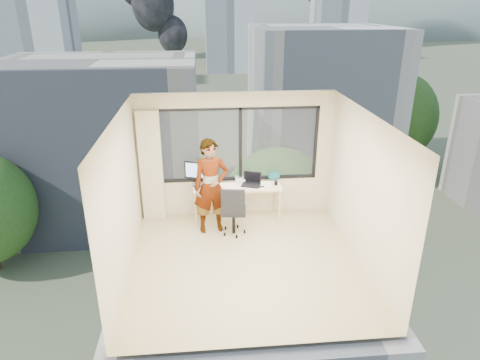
{
  "coord_description": "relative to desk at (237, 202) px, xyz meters",
  "views": [
    {
      "loc": [
        -0.69,
        -6.37,
        4.21
      ],
      "look_at": [
        0.0,
        1.0,
        1.15
      ],
      "focal_mm": 32.18,
      "sensor_mm": 36.0,
      "label": 1
    }
  ],
  "objects": [
    {
      "name": "cellphone",
      "position": [
        0.49,
        -0.11,
        0.38
      ],
      "size": [
        0.12,
        0.07,
        0.01
      ],
      "primitive_type": "cube",
      "rotation": [
        0.0,
        0.0,
        0.21
      ],
      "color": "black",
      "rests_on": "desk"
    },
    {
      "name": "far_tower_b",
      "position": [
        8.0,
        118.34,
        0.62
      ],
      "size": [
        13.0,
        13.0,
        30.0
      ],
      "primitive_type": "cube",
      "color": "silver",
      "rests_on": "exterior_ground"
    },
    {
      "name": "wall_right",
      "position": [
        2.0,
        -1.66,
        0.93
      ],
      "size": [
        0.01,
        4.0,
        2.6
      ],
      "primitive_type": "cube",
      "color": "beige",
      "rests_on": "ground"
    },
    {
      "name": "tree_c",
      "position": [
        22.0,
        38.34,
        -9.38
      ],
      "size": [
        8.4,
        8.4,
        10.0
      ],
      "primitive_type": null,
      "color": "#29551C",
      "rests_on": "exterior_ground"
    },
    {
      "name": "exterior_ground",
      "position": [
        0.0,
        118.34,
        -14.38
      ],
      "size": [
        400.0,
        400.0,
        0.04
      ],
      "primitive_type": "cube",
      "color": "#515B3D",
      "rests_on": "ground"
    },
    {
      "name": "curtain",
      "position": [
        -1.72,
        0.22,
        0.77
      ],
      "size": [
        0.45,
        0.14,
        2.3
      ],
      "primitive_type": "cube",
      "color": "beige",
      "rests_on": "floor"
    },
    {
      "name": "hill_a",
      "position": [
        -120.0,
        318.34,
        -14.38
      ],
      "size": [
        288.0,
        216.0,
        90.0
      ],
      "primitive_type": "ellipsoid",
      "color": "slate",
      "rests_on": "exterior_ground"
    },
    {
      "name": "wall_left",
      "position": [
        -2.0,
        -1.66,
        0.93
      ],
      "size": [
        0.01,
        4.0,
        2.6
      ],
      "primitive_type": "cube",
      "color": "beige",
      "rests_on": "ground"
    },
    {
      "name": "monitor",
      "position": [
        -0.8,
        0.09,
        0.64
      ],
      "size": [
        0.53,
        0.27,
        0.52
      ],
      "primitive_type": null,
      "rotation": [
        0.0,
        0.0,
        -0.31
      ],
      "color": "black",
      "rests_on": "desk"
    },
    {
      "name": "near_bldg_a",
      "position": [
        -9.0,
        28.34,
        -7.38
      ],
      "size": [
        16.0,
        12.0,
        14.0
      ],
      "primitive_type": "cube",
      "color": "beige",
      "rests_on": "exterior_ground"
    },
    {
      "name": "desk",
      "position": [
        0.0,
        0.0,
        0.0
      ],
      "size": [
        1.8,
        0.6,
        0.75
      ],
      "primitive_type": "cube",
      "color": "#C8B586",
      "rests_on": "floor"
    },
    {
      "name": "chair",
      "position": [
        -0.12,
        -0.6,
        0.15
      ],
      "size": [
        0.6,
        0.6,
        1.05
      ],
      "primitive_type": null,
      "rotation": [
        0.0,
        0.0,
        -0.13
      ],
      "color": "black",
      "rests_on": "floor"
    },
    {
      "name": "game_console",
      "position": [
        0.14,
        0.26,
        0.41
      ],
      "size": [
        0.3,
        0.25,
        0.07
      ],
      "primitive_type": "cube",
      "rotation": [
        0.0,
        0.0,
        0.0
      ],
      "color": "white",
      "rests_on": "desk"
    },
    {
      "name": "near_bldg_b",
      "position": [
        12.0,
        36.34,
        -6.38
      ],
      "size": [
        14.0,
        13.0,
        16.0
      ],
      "primitive_type": "cube",
      "color": "white",
      "rests_on": "exterior_ground"
    },
    {
      "name": "pen_cup",
      "position": [
        0.8,
        -0.03,
        0.42
      ],
      "size": [
        0.08,
        0.08,
        0.09
      ],
      "primitive_type": "cylinder",
      "rotation": [
        0.0,
        0.0,
        -0.12
      ],
      "color": "black",
      "rests_on": "desk"
    },
    {
      "name": "tree_b",
      "position": [
        4.0,
        16.34,
        -9.88
      ],
      "size": [
        7.6,
        7.6,
        9.0
      ],
      "primitive_type": null,
      "color": "#29551C",
      "rests_on": "exterior_ground"
    },
    {
      "name": "laptop",
      "position": [
        0.28,
        -0.01,
        0.49
      ],
      "size": [
        0.47,
        0.49,
        0.24
      ],
      "primitive_type": null,
      "rotation": [
        0.0,
        0.0,
        -0.34
      ],
      "color": "black",
      "rests_on": "desk"
    },
    {
      "name": "ceiling",
      "position": [
        0.0,
        -1.66,
        2.23
      ],
      "size": [
        4.0,
        4.0,
        0.01
      ],
      "primitive_type": "cube",
      "color": "white",
      "rests_on": "ground"
    },
    {
      "name": "floor",
      "position": [
        0.0,
        -1.66,
        -0.38
      ],
      "size": [
        4.0,
        4.0,
        0.01
      ],
      "primitive_type": "cube",
      "color": "tan",
      "rests_on": "ground"
    },
    {
      "name": "hill_b",
      "position": [
        100.0,
        318.34,
        -14.38
      ],
      "size": [
        300.0,
        220.0,
        96.0
      ],
      "primitive_type": "ellipsoid",
      "color": "slate",
      "rests_on": "exterior_ground"
    },
    {
      "name": "person",
      "position": [
        -0.54,
        -0.43,
        0.57
      ],
      "size": [
        0.75,
        0.56,
        1.88
      ],
      "primitive_type": "imported",
      "rotation": [
        0.0,
        0.0,
        0.17
      ],
      "color": "#2D2D33",
      "rests_on": "floor"
    },
    {
      "name": "handbag",
      "position": [
        0.8,
        0.22,
        0.47
      ],
      "size": [
        0.28,
        0.17,
        0.2
      ],
      "primitive_type": "ellipsoid",
      "rotation": [
        0.0,
        0.0,
        0.15
      ],
      "color": "#0E544F",
      "rests_on": "desk"
    },
    {
      "name": "far_tower_d",
      "position": [
        -60.0,
        148.34,
        -3.38
      ],
      "size": [
        16.0,
        14.0,
        22.0
      ],
      "primitive_type": "cube",
      "color": "silver",
      "rests_on": "exterior_ground"
    },
    {
      "name": "window_wall",
      "position": [
        0.05,
        0.34,
        1.15
      ],
      "size": [
        3.3,
        0.16,
        1.55
      ],
      "primitive_type": null,
      "color": "black",
      "rests_on": "ground"
    },
    {
      "name": "far_tower_a",
      "position": [
        -35.0,
        93.34,
        -0.38
      ],
      "size": [
        14.0,
        14.0,
        28.0
      ],
      "primitive_type": "cube",
      "color": "silver",
      "rests_on": "exterior_ground"
    },
    {
      "name": "far_tower_c",
      "position": [
        45.0,
        138.34,
        -1.38
      ],
      "size": [
        15.0,
        15.0,
        26.0
      ],
      "primitive_type": "cube",
      "color": "silver",
      "rests_on": "exterior_ground"
    },
    {
      "name": "wall_front",
      "position": [
        0.0,
        -3.66,
        0.93
      ],
      "size": [
        4.0,
        0.01,
        2.6
      ],
      "primitive_type": "cube",
      "color": "beige",
      "rests_on": "ground"
    }
  ]
}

